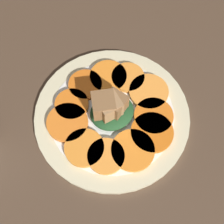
{
  "coord_description": "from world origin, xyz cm",
  "views": [
    {
      "loc": [
        -11.15,
        -21.7,
        57.2
      ],
      "look_at": [
        0.0,
        0.0,
        4.1
      ],
      "focal_mm": 50.0,
      "sensor_mm": 36.0,
      "label": 1
    }
  ],
  "objects": [
    {
      "name": "table_slab",
      "position": [
        0.0,
        0.0,
        1.0
      ],
      "size": [
        120.0,
        120.0,
        2.0
      ],
      "primitive_type": "cube",
      "color": "#4C3828",
      "rests_on": "ground"
    },
    {
      "name": "carrot_slice_1",
      "position": [
        3.02,
        7.53,
        3.52
      ],
      "size": [
        7.42,
        7.42,
        0.85
      ],
      "primitive_type": "cylinder",
      "color": "orange",
      "rests_on": "plate"
    },
    {
      "name": "carrot_slice_10",
      "position": [
        8.52,
        0.85,
        3.52
      ],
      "size": [
        7.73,
        7.73,
        0.85
      ],
      "primitive_type": "cylinder",
      "color": "orange",
      "rests_on": "plate"
    },
    {
      "name": "carrot_slice_9",
      "position": [
        6.73,
        -4.08,
        3.52
      ],
      "size": [
        7.45,
        7.45,
        0.85
      ],
      "primitive_type": "cylinder",
      "color": "orange",
      "rests_on": "plate"
    },
    {
      "name": "center_pile",
      "position": [
        -0.31,
        0.23,
        5.87
      ],
      "size": [
        8.38,
        7.54,
        6.2
      ],
      "color": "#1E4723",
      "rests_on": "plate"
    },
    {
      "name": "carrot_slice_6",
      "position": [
        -4.79,
        -6.98,
        3.52
      ],
      "size": [
        6.71,
        6.71,
        0.85
      ],
      "primitive_type": "cylinder",
      "color": "orange",
      "rests_on": "plate"
    },
    {
      "name": "carrot_slice_8",
      "position": [
        4.78,
        -6.82,
        3.52
      ],
      "size": [
        7.93,
        7.93,
        0.85
      ],
      "primitive_type": "cylinder",
      "color": "orange",
      "rests_on": "plate"
    },
    {
      "name": "carrot_slice_7",
      "position": [
        -0.06,
        -8.18,
        3.52
      ],
      "size": [
        7.91,
        7.91,
        0.85
      ],
      "primitive_type": "cylinder",
      "color": "orange",
      "rests_on": "plate"
    },
    {
      "name": "carrot_slice_0",
      "position": [
        6.44,
        5.56,
        3.52
      ],
      "size": [
        6.62,
        6.62,
        0.85
      ],
      "primitive_type": "cylinder",
      "color": "orange",
      "rests_on": "plate"
    },
    {
      "name": "plate",
      "position": [
        0.0,
        0.0,
        2.52
      ],
      "size": [
        29.73,
        29.73,
        1.05
      ],
      "color": "beige",
      "rests_on": "table_slab"
    },
    {
      "name": "carrot_slice_2",
      "position": [
        -1.87,
        7.93,
        3.52
      ],
      "size": [
        6.66,
        6.66,
        0.85
      ],
      "primitive_type": "cylinder",
      "color": "orange",
      "rests_on": "plate"
    },
    {
      "name": "fork",
      "position": [
        0.63,
        -5.35,
        3.3
      ],
      "size": [
        18.56,
        3.87,
        0.4
      ],
      "rotation": [
        0.0,
        0.0,
        0.12
      ],
      "color": "silver",
      "rests_on": "plate"
    },
    {
      "name": "carrot_slice_5",
      "position": [
        -7.57,
        -3.79,
        3.52
      ],
      "size": [
        7.23,
        7.23,
        0.85
      ],
      "primitive_type": "cylinder",
      "color": "orange",
      "rests_on": "plate"
    },
    {
      "name": "carrot_slice_4",
      "position": [
        -8.28,
        2.13,
        3.52
      ],
      "size": [
        7.81,
        7.81,
        0.85
      ],
      "primitive_type": "cylinder",
      "color": "orange",
      "rests_on": "plate"
    },
    {
      "name": "carrot_slice_3",
      "position": [
        -6.01,
        5.22,
        3.52
      ],
      "size": [
        6.53,
        6.53,
        0.85
      ],
      "primitive_type": "cylinder",
      "color": "orange",
      "rests_on": "plate"
    }
  ]
}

